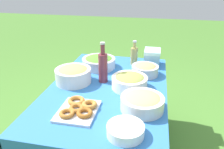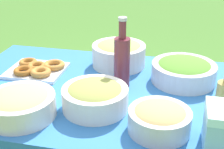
% 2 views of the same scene
% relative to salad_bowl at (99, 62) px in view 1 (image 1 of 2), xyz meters
% --- Properties ---
extents(picnic_table, '(1.41, 0.91, 0.69)m').
position_rel_salad_bowl_xyz_m(picnic_table, '(0.37, 0.17, -0.15)').
color(picnic_table, '#2D6BB2').
rests_on(picnic_table, ground_plane).
extents(salad_bowl, '(0.31, 0.31, 0.11)m').
position_rel_salad_bowl_xyz_m(salad_bowl, '(0.00, 0.00, 0.00)').
color(salad_bowl, silver).
rests_on(salad_bowl, picnic_table).
extents(pasta_bowl, '(0.28, 0.28, 0.11)m').
position_rel_salad_bowl_xyz_m(pasta_bowl, '(0.63, 0.46, -0.00)').
color(pasta_bowl, silver).
rests_on(pasta_bowl, picnic_table).
extents(donut_platter, '(0.31, 0.24, 0.05)m').
position_rel_salad_bowl_xyz_m(donut_platter, '(0.74, 0.06, -0.04)').
color(donut_platter, silver).
rests_on(donut_platter, picnic_table).
extents(plate_stack, '(0.21, 0.21, 0.06)m').
position_rel_salad_bowl_xyz_m(plate_stack, '(0.91, 0.39, -0.03)').
color(plate_stack, white).
rests_on(plate_stack, picnic_table).
extents(olive_oil_bottle, '(0.07, 0.07, 0.24)m').
position_rel_salad_bowl_xyz_m(olive_oil_bottle, '(-0.15, 0.32, 0.03)').
color(olive_oil_bottle, '#998E4C').
rests_on(olive_oil_bottle, picnic_table).
extents(wine_bottle, '(0.08, 0.08, 0.34)m').
position_rel_salad_bowl_xyz_m(wine_bottle, '(0.29, 0.11, 0.07)').
color(wine_bottle, maroon).
rests_on(wine_bottle, picnic_table).
extents(bread_bowl, '(0.23, 0.23, 0.11)m').
position_rel_salad_bowl_xyz_m(bread_bowl, '(0.08, 0.44, -0.00)').
color(bread_bowl, silver).
rests_on(bread_bowl, picnic_table).
extents(fruit_bowl, '(0.29, 0.29, 0.14)m').
position_rel_salad_bowl_xyz_m(fruit_bowl, '(0.35, -0.12, 0.01)').
color(fruit_bowl, silver).
rests_on(fruit_bowl, picnic_table).
extents(olive_bowl, '(0.28, 0.28, 0.11)m').
position_rel_salad_bowl_xyz_m(olive_bowl, '(0.35, 0.34, 0.00)').
color(olive_bowl, white).
rests_on(olive_bowl, picnic_table).
extents(cooler_box, '(0.19, 0.15, 0.15)m').
position_rel_salad_bowl_xyz_m(cooler_box, '(-0.17, 0.49, 0.02)').
color(cooler_box, '#8CC6E5').
rests_on(cooler_box, picnic_table).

